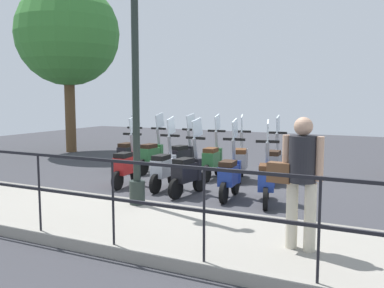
{
  "coord_description": "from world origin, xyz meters",
  "views": [
    {
      "loc": [
        -8.35,
        -3.77,
        1.99
      ],
      "look_at": [
        0.2,
        0.5,
        0.9
      ],
      "focal_mm": 40.0,
      "sensor_mm": 36.0,
      "label": 1
    }
  ],
  "objects_px": {
    "lamp_post_near": "(136,98)",
    "scooter_far_4": "(152,154)",
    "scooter_far_5": "(129,153)",
    "scooter_near_4": "(127,165)",
    "pedestrian_with_bag": "(300,173)",
    "scooter_far_1": "(241,160)",
    "scooter_far_3": "(183,156)",
    "scooter_near_2": "(188,171)",
    "scooter_near_1": "(230,174)",
    "scooter_near_3": "(164,167)",
    "tree_large": "(68,34)",
    "scooter_far_2": "(213,159)",
    "scooter_near_0": "(266,178)",
    "scooter_far_0": "(275,162)"
  },
  "relations": [
    {
      "from": "pedestrian_with_bag",
      "to": "scooter_far_2",
      "type": "relative_size",
      "value": 1.03
    },
    {
      "from": "scooter_near_1",
      "to": "scooter_far_2",
      "type": "xyz_separation_m",
      "value": [
        1.68,
        1.1,
        0.0
      ]
    },
    {
      "from": "scooter_near_2",
      "to": "scooter_far_2",
      "type": "height_order",
      "value": "same"
    },
    {
      "from": "pedestrian_with_bag",
      "to": "scooter_near_0",
      "type": "height_order",
      "value": "pedestrian_with_bag"
    },
    {
      "from": "tree_large",
      "to": "scooter_far_4",
      "type": "bearing_deg",
      "value": -115.32
    },
    {
      "from": "lamp_post_near",
      "to": "scooter_near_2",
      "type": "bearing_deg",
      "value": -7.1
    },
    {
      "from": "tree_large",
      "to": "scooter_far_1",
      "type": "distance_m",
      "value": 8.28
    },
    {
      "from": "scooter_far_3",
      "to": "scooter_near_2",
      "type": "bearing_deg",
      "value": -138.04
    },
    {
      "from": "scooter_near_0",
      "to": "scooter_far_1",
      "type": "relative_size",
      "value": 1.0
    },
    {
      "from": "scooter_near_2",
      "to": "scooter_far_1",
      "type": "xyz_separation_m",
      "value": [
        1.91,
        -0.42,
        0.0
      ]
    },
    {
      "from": "pedestrian_with_bag",
      "to": "scooter_near_2",
      "type": "height_order",
      "value": "pedestrian_with_bag"
    },
    {
      "from": "scooter_near_2",
      "to": "scooter_far_1",
      "type": "relative_size",
      "value": 1.0
    },
    {
      "from": "scooter_near_3",
      "to": "scooter_far_3",
      "type": "distance_m",
      "value": 1.67
    },
    {
      "from": "scooter_near_4",
      "to": "scooter_far_4",
      "type": "relative_size",
      "value": 1.0
    },
    {
      "from": "scooter_near_1",
      "to": "scooter_far_1",
      "type": "bearing_deg",
      "value": 8.0
    },
    {
      "from": "scooter_near_4",
      "to": "scooter_far_5",
      "type": "height_order",
      "value": "same"
    },
    {
      "from": "scooter_near_3",
      "to": "scooter_far_4",
      "type": "distance_m",
      "value": 2.03
    },
    {
      "from": "scooter_far_5",
      "to": "scooter_far_2",
      "type": "bearing_deg",
      "value": -90.75
    },
    {
      "from": "lamp_post_near",
      "to": "scooter_far_4",
      "type": "relative_size",
      "value": 2.66
    },
    {
      "from": "scooter_far_2",
      "to": "scooter_far_4",
      "type": "height_order",
      "value": "same"
    },
    {
      "from": "scooter_near_4",
      "to": "scooter_far_2",
      "type": "relative_size",
      "value": 1.0
    },
    {
      "from": "tree_large",
      "to": "scooter_far_3",
      "type": "height_order",
      "value": "tree_large"
    },
    {
      "from": "scooter_near_1",
      "to": "scooter_near_4",
      "type": "bearing_deg",
      "value": 82.79
    },
    {
      "from": "scooter_near_3",
      "to": "scooter_far_5",
      "type": "height_order",
      "value": "same"
    },
    {
      "from": "scooter_far_2",
      "to": "scooter_near_0",
      "type": "bearing_deg",
      "value": -138.13
    },
    {
      "from": "tree_large",
      "to": "scooter_far_4",
      "type": "distance_m",
      "value": 6.39
    },
    {
      "from": "lamp_post_near",
      "to": "scooter_near_3",
      "type": "relative_size",
      "value": 2.66
    },
    {
      "from": "scooter_near_3",
      "to": "scooter_far_2",
      "type": "xyz_separation_m",
      "value": [
        1.55,
        -0.43,
        0.0
      ]
    },
    {
      "from": "lamp_post_near",
      "to": "scooter_far_3",
      "type": "height_order",
      "value": "lamp_post_near"
    },
    {
      "from": "scooter_far_5",
      "to": "scooter_near_4",
      "type": "bearing_deg",
      "value": -148.03
    },
    {
      "from": "scooter_near_3",
      "to": "scooter_far_5",
      "type": "relative_size",
      "value": 1.0
    },
    {
      "from": "scooter_near_0",
      "to": "tree_large",
      "type": "bearing_deg",
      "value": 48.99
    },
    {
      "from": "scooter_near_3",
      "to": "scooter_near_0",
      "type": "bearing_deg",
      "value": -98.91
    },
    {
      "from": "scooter_far_3",
      "to": "scooter_far_4",
      "type": "bearing_deg",
      "value": 104.01
    },
    {
      "from": "scooter_near_1",
      "to": "scooter_far_1",
      "type": "distance_m",
      "value": 1.86
    },
    {
      "from": "scooter_far_0",
      "to": "scooter_far_3",
      "type": "distance_m",
      "value": 2.31
    },
    {
      "from": "scooter_near_4",
      "to": "scooter_far_5",
      "type": "xyz_separation_m",
      "value": [
        1.6,
        1.04,
        0.0
      ]
    },
    {
      "from": "tree_large",
      "to": "scooter_far_5",
      "type": "distance_m",
      "value": 5.91
    },
    {
      "from": "pedestrian_with_bag",
      "to": "scooter_far_1",
      "type": "height_order",
      "value": "pedestrian_with_bag"
    },
    {
      "from": "tree_large",
      "to": "scooter_near_4",
      "type": "relative_size",
      "value": 3.81
    },
    {
      "from": "scooter_near_3",
      "to": "scooter_far_5",
      "type": "distance_m",
      "value": 2.49
    },
    {
      "from": "scooter_near_3",
      "to": "scooter_far_0",
      "type": "height_order",
      "value": "same"
    },
    {
      "from": "scooter_far_4",
      "to": "scooter_far_5",
      "type": "xyz_separation_m",
      "value": [
        -0.05,
        0.68,
        0.0
      ]
    },
    {
      "from": "scooter_near_1",
      "to": "scooter_far_4",
      "type": "distance_m",
      "value": 3.29
    },
    {
      "from": "scooter_far_4",
      "to": "scooter_far_2",
      "type": "bearing_deg",
      "value": -85.98
    },
    {
      "from": "scooter_far_0",
      "to": "scooter_far_4",
      "type": "bearing_deg",
      "value": 86.76
    },
    {
      "from": "tree_large",
      "to": "scooter_near_3",
      "type": "relative_size",
      "value": 3.81
    },
    {
      "from": "pedestrian_with_bag",
      "to": "scooter_far_1",
      "type": "distance_m",
      "value": 4.98
    },
    {
      "from": "lamp_post_near",
      "to": "scooter_near_0",
      "type": "height_order",
      "value": "lamp_post_near"
    },
    {
      "from": "scooter_far_2",
      "to": "scooter_near_4",
      "type": "bearing_deg",
      "value": 135.87
    }
  ]
}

